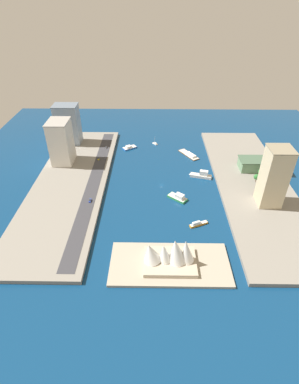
% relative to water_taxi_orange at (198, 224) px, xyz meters
% --- Properties ---
extents(ground_plane, '(440.00, 440.00, 0.00)m').
position_rel_water_taxi_orange_xyz_m(ground_plane, '(29.24, -59.25, -1.39)').
color(ground_plane, navy).
extents(quay_west, '(70.00, 240.00, 3.41)m').
position_rel_water_taxi_orange_xyz_m(quay_west, '(-60.74, -59.25, 0.32)').
color(quay_west, gray).
rests_on(quay_west, ground_plane).
extents(quay_east, '(70.00, 240.00, 3.41)m').
position_rel_water_taxi_orange_xyz_m(quay_east, '(119.23, -59.25, 0.32)').
color(quay_east, gray).
rests_on(quay_east, ground_plane).
extents(peninsula_point, '(84.13, 39.50, 2.00)m').
position_rel_water_taxi_orange_xyz_m(peninsula_point, '(25.25, 42.71, -0.39)').
color(peninsula_point, '#A89E89').
rests_on(peninsula_point, ground_plane).
extents(road_strip, '(12.44, 228.00, 0.15)m').
position_rel_water_taxi_orange_xyz_m(road_strip, '(95.83, -59.25, 2.10)').
color(road_strip, '#38383D').
rests_on(road_strip, quay_east).
extents(water_taxi_orange, '(16.71, 9.47, 4.07)m').
position_rel_water_taxi_orange_xyz_m(water_taxi_orange, '(0.00, 0.00, 0.00)').
color(water_taxi_orange, orange).
rests_on(water_taxi_orange, ground_plane).
extents(ferry_white_commuter, '(23.92, 11.50, 8.02)m').
position_rel_water_taxi_orange_xyz_m(ferry_white_commuter, '(-12.11, -74.46, 1.32)').
color(ferry_white_commuter, silver).
rests_on(ferry_white_commuter, ground_plane).
extents(barge_flat_brown, '(23.00, 29.64, 3.25)m').
position_rel_water_taxi_orange_xyz_m(barge_flat_brown, '(-4.33, -121.93, -0.26)').
color(barge_flat_brown, brown).
rests_on(barge_flat_brown, ground_plane).
extents(catamaran_blue, '(18.08, 15.69, 3.62)m').
position_rel_water_taxi_orange_xyz_m(catamaran_blue, '(66.57, -139.23, -0.14)').
color(catamaran_blue, blue).
rests_on(catamaran_blue, ground_plane).
extents(ferry_green_doubledeck, '(19.14, 17.53, 5.97)m').
position_rel_water_taxi_orange_xyz_m(ferry_green_doubledeck, '(14.37, -36.12, 0.70)').
color(ferry_green_doubledeck, '#2D8C4C').
rests_on(ferry_green_doubledeck, ground_plane).
extents(sailboat_small_white, '(7.06, 7.45, 9.56)m').
position_rel_water_taxi_orange_xyz_m(sailboat_small_white, '(35.46, -151.32, -0.57)').
color(sailboat_small_white, white).
rests_on(sailboat_small_white, ground_plane).
extents(office_block_beige, '(19.77, 20.54, 53.35)m').
position_rel_water_taxi_orange_xyz_m(office_block_beige, '(-63.97, -27.40, 28.73)').
color(office_block_beige, '#C6B793').
rests_on(office_block_beige, quay_west).
extents(terminal_long_green, '(46.75, 20.05, 11.50)m').
position_rel_water_taxi_orange_xyz_m(terminal_long_green, '(-75.62, -86.53, 7.80)').
color(terminal_long_green, slate).
rests_on(terminal_long_green, quay_west).
extents(hotel_broad_white, '(21.49, 28.13, 46.37)m').
position_rel_water_taxi_orange_xyz_m(hotel_broad_white, '(135.12, -99.58, 25.24)').
color(hotel_broad_white, silver).
rests_on(hotel_broad_white, quay_east).
extents(tower_tall_glass, '(28.11, 20.82, 46.61)m').
position_rel_water_taxi_orange_xyz_m(tower_tall_glass, '(139.85, -148.32, 25.36)').
color(tower_tall_glass, '#8C9EB2').
rests_on(tower_tall_glass, quay_east).
extents(sedan_silver, '(1.92, 4.49, 1.42)m').
position_rel_water_taxi_orange_xyz_m(sedan_silver, '(93.92, -132.55, 2.88)').
color(sedan_silver, black).
rests_on(sedan_silver, road_strip).
extents(taxi_yellow_cab, '(1.87, 4.79, 1.51)m').
position_rel_water_taxi_orange_xyz_m(taxi_yellow_cab, '(98.39, -104.94, 2.91)').
color(taxi_yellow_cab, black).
rests_on(taxi_yellow_cab, road_strip).
extents(hatchback_blue, '(1.96, 5.15, 1.73)m').
position_rel_water_taxi_orange_xyz_m(hatchback_blue, '(93.86, -26.77, 3.01)').
color(hatchback_blue, black).
rests_on(hatchback_blue, road_strip).
extents(traffic_light_waterfront, '(0.36, 0.36, 6.50)m').
position_rel_water_taxi_orange_xyz_m(traffic_light_waterfront, '(88.50, -80.55, 6.36)').
color(traffic_light_waterfront, black).
rests_on(traffic_light_waterfront, quay_east).
extents(opera_landmark, '(39.42, 26.72, 22.68)m').
position_rel_water_taxi_orange_xyz_m(opera_landmark, '(25.72, 42.71, 9.52)').
color(opera_landmark, '#BCAD93').
rests_on(opera_landmark, peninsula_point).
extents(park_tree_cluster, '(13.01, 23.80, 9.34)m').
position_rel_water_taxi_orange_xyz_m(park_tree_cluster, '(-66.50, -62.25, 8.16)').
color(park_tree_cluster, brown).
rests_on(park_tree_cluster, quay_west).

